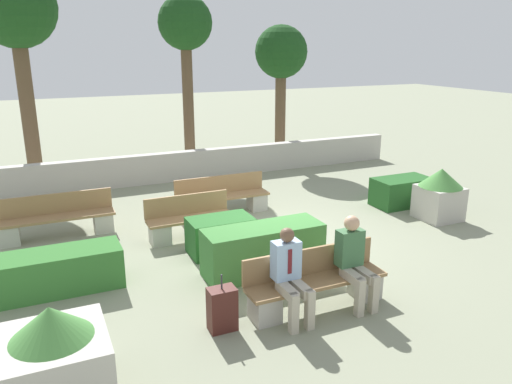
{
  "coord_description": "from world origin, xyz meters",
  "views": [
    {
      "loc": [
        -3.97,
        -7.95,
        3.66
      ],
      "look_at": [
        -0.16,
        0.5,
        0.9
      ],
      "focal_mm": 35.0,
      "sensor_mm": 36.0,
      "label": 1
    }
  ],
  "objects": [
    {
      "name": "ground_plane",
      "position": [
        0.0,
        0.0,
        0.0
      ],
      "size": [
        60.0,
        60.0,
        0.0
      ],
      "primitive_type": "plane",
      "color": "gray"
    },
    {
      "name": "perimeter_wall",
      "position": [
        0.0,
        5.21,
        0.4
      ],
      "size": [
        12.81,
        0.3,
        0.8
      ],
      "color": "#B7B2A8",
      "rests_on": "ground_plane"
    },
    {
      "name": "bench_front",
      "position": [
        -0.53,
        -2.4,
        0.33
      ],
      "size": [
        2.12,
        0.49,
        0.83
      ],
      "color": "#937047",
      "rests_on": "ground_plane"
    },
    {
      "name": "bench_left_side",
      "position": [
        -3.75,
        2.05,
        0.33
      ],
      "size": [
        2.19,
        0.49,
        0.83
      ],
      "rotation": [
        0.0,
        0.0,
        -0.06
      ],
      "color": "#937047",
      "rests_on": "ground_plane"
    },
    {
      "name": "bench_right_side",
      "position": [
        -1.38,
        0.92,
        0.31
      ],
      "size": [
        1.68,
        0.48,
        0.83
      ],
      "rotation": [
        0.0,
        0.0,
        -0.14
      ],
      "color": "#937047",
      "rests_on": "ground_plane"
    },
    {
      "name": "bench_back",
      "position": [
        -0.28,
        2.02,
        0.33
      ],
      "size": [
        2.09,
        0.48,
        0.83
      ],
      "rotation": [
        0.0,
        0.0,
        0.13
      ],
      "color": "#937047",
      "rests_on": "ground_plane"
    },
    {
      "name": "person_seated_man",
      "position": [
        -1.03,
        -2.54,
        0.71
      ],
      "size": [
        0.38,
        0.63,
        1.3
      ],
      "color": "#B2A893",
      "rests_on": "ground_plane"
    },
    {
      "name": "person_seated_woman",
      "position": [
        0.01,
        -2.54,
        0.73
      ],
      "size": [
        0.38,
        0.63,
        1.32
      ],
      "color": "#B2A893",
      "rests_on": "ground_plane"
    },
    {
      "name": "hedge_block_near_left",
      "position": [
        3.77,
        0.87,
        0.33
      ],
      "size": [
        1.35,
        0.75,
        0.65
      ],
      "color": "#235623",
      "rests_on": "ground_plane"
    },
    {
      "name": "hedge_block_near_right",
      "position": [
        -1.09,
        0.01,
        0.33
      ],
      "size": [
        1.15,
        0.68,
        0.66
      ],
      "color": "#286028",
      "rests_on": "ground_plane"
    },
    {
      "name": "hedge_block_mid_left",
      "position": [
        -0.73,
        -1.06,
        0.4
      ],
      "size": [
        1.99,
        0.69,
        0.8
      ],
      "color": "#3D7A38",
      "rests_on": "ground_plane"
    },
    {
      "name": "hedge_block_mid_right",
      "position": [
        -3.95,
        -0.35,
        0.32
      ],
      "size": [
        2.06,
        0.7,
        0.64
      ],
      "color": "#33702D",
      "rests_on": "ground_plane"
    },
    {
      "name": "planter_corner_left",
      "position": [
        3.85,
        -0.22,
        0.59
      ],
      "size": [
        0.92,
        0.92,
        1.12
      ],
      "color": "#B7B2A8",
      "rests_on": "ground_plane"
    },
    {
      "name": "planter_corner_right",
      "position": [
        -4.04,
        -3.04,
        0.51
      ],
      "size": [
        1.08,
        1.08,
        1.13
      ],
      "color": "#B7B2A8",
      "rests_on": "ground_plane"
    },
    {
      "name": "suitcase",
      "position": [
        -1.97,
        -2.42,
        0.3
      ],
      "size": [
        0.37,
        0.25,
        0.8
      ],
      "color": "#471E19",
      "rests_on": "ground_plane"
    },
    {
      "name": "tree_leftmost",
      "position": [
        -4.02,
        6.61,
        4.39
      ],
      "size": [
        2.06,
        2.06,
        5.59
      ],
      "color": "brown",
      "rests_on": "ground_plane"
    },
    {
      "name": "tree_center_left",
      "position": [
        0.3,
        6.38,
        4.02
      ],
      "size": [
        1.54,
        1.54,
        5.01
      ],
      "color": "brown",
      "rests_on": "ground_plane"
    },
    {
      "name": "tree_center_right",
      "position": [
        3.33,
        6.33,
        3.29
      ],
      "size": [
        1.63,
        1.63,
        4.24
      ],
      "color": "brown",
      "rests_on": "ground_plane"
    }
  ]
}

